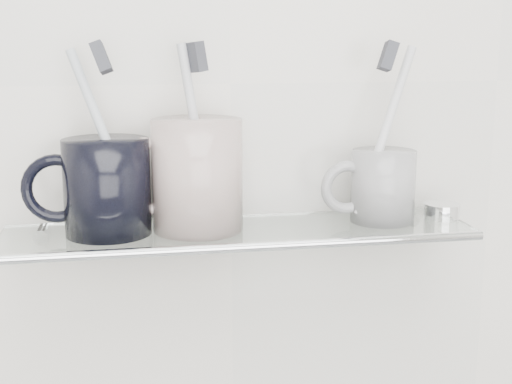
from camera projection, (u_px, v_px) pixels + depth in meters
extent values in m
plane|color=silver|center=(230.00, 84.00, 0.79)|extent=(2.50, 0.00, 2.50)
cube|color=silver|center=(240.00, 232.00, 0.76)|extent=(0.50, 0.12, 0.01)
cylinder|color=silver|center=(248.00, 247.00, 0.71)|extent=(0.50, 0.01, 0.01)
cylinder|color=silver|center=(43.00, 240.00, 0.78)|extent=(0.02, 0.03, 0.02)
cylinder|color=silver|center=(408.00, 222.00, 0.85)|extent=(0.02, 0.03, 0.02)
cylinder|color=black|center=(107.00, 187.00, 0.73)|extent=(0.12, 0.12, 0.10)
torus|color=black|center=(57.00, 189.00, 0.73)|extent=(0.07, 0.01, 0.07)
cylinder|color=#AFBDC7|center=(105.00, 138.00, 0.72)|extent=(0.07, 0.05, 0.18)
cube|color=#313239|center=(101.00, 58.00, 0.71)|extent=(0.02, 0.03, 0.04)
cylinder|color=white|center=(197.00, 175.00, 0.75)|extent=(0.12, 0.12, 0.12)
torus|color=white|center=(146.00, 177.00, 0.74)|extent=(0.08, 0.01, 0.08)
cylinder|color=#B4B7BC|center=(197.00, 135.00, 0.74)|extent=(0.04, 0.01, 0.19)
cube|color=#313239|center=(195.00, 57.00, 0.72)|extent=(0.03, 0.03, 0.03)
cylinder|color=silver|center=(383.00, 186.00, 0.79)|extent=(0.08, 0.08, 0.08)
torus|color=silver|center=(347.00, 187.00, 0.78)|extent=(0.06, 0.01, 0.06)
cylinder|color=silver|center=(385.00, 131.00, 0.77)|extent=(0.07, 0.03, 0.18)
cube|color=#313239|center=(388.00, 56.00, 0.76)|extent=(0.02, 0.03, 0.03)
cylinder|color=silver|center=(442.00, 211.00, 0.81)|extent=(0.04, 0.04, 0.02)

